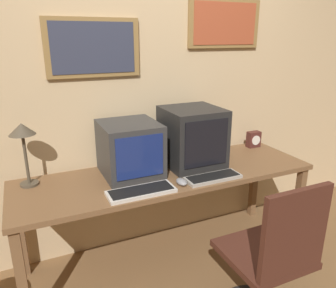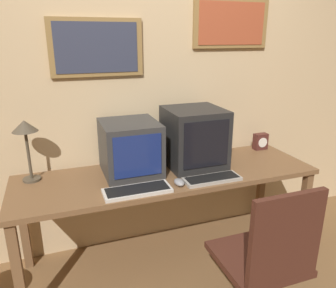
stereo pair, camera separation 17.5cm
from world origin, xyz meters
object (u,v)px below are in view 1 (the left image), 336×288
Objects in this scene: keyboard_main at (141,191)px; office_chair at (270,266)px; keyboard_side at (213,177)px; desk_lamp at (23,136)px; mouse_near_keyboard at (181,182)px; desk_clock at (254,139)px; monitor_right at (192,137)px; monitor_left at (130,149)px.

keyboard_main is 0.88m from office_chair.
desk_lamp is at bearing 159.86° from keyboard_side.
mouse_near_keyboard is 0.74× the size of desk_clock.
keyboard_main is 1.31m from desk_clock.
mouse_near_keyboard is at bearing -24.18° from desk_lamp.
monitor_right is 0.38m from keyboard_side.
keyboard_side is 0.41× the size of office_chair.
keyboard_side is at bearing 94.11° from office_chair.
office_chair is at bearing -39.81° from desk_lamp.
mouse_near_keyboard is (-0.24, 0.01, 0.01)m from keyboard_side.
mouse_near_keyboard is 1.06m from desk_lamp.
desk_clock reaches higher than keyboard_main.
mouse_near_keyboard is at bearing -53.03° from monitor_left.
monitor_right reaches higher than keyboard_side.
monitor_left is 0.44× the size of office_chair.
desk_clock is at bearing 0.79° from desk_lamp.
keyboard_side is 2.85× the size of desk_clock.
desk_clock is at bearing 25.09° from mouse_near_keyboard.
keyboard_main is 0.83m from desk_lamp.
keyboard_side is 3.84× the size of mouse_near_keyboard.
desk_lamp is at bearing 140.19° from office_chair.
office_chair is at bearing -64.49° from mouse_near_keyboard.
desk_clock is at bearing 11.13° from monitor_right.
office_chair reaches higher than keyboard_side.
mouse_near_keyboard is at bearing 177.17° from keyboard_side.
monitor_right is at bearing -5.50° from desk_lamp.
desk_lamp is at bearing -179.21° from desk_clock.
office_chair is (-0.66, -1.03, -0.39)m from desk_clock.
keyboard_side is (0.53, -0.00, -0.00)m from keyboard_main.
keyboard_main is 0.29m from mouse_near_keyboard.
monitor_right reaches higher than desk_clock.
monitor_left is 3.08× the size of desk_clock.
office_chair is (0.04, -0.58, -0.33)m from keyboard_side.
desk_lamp reaches higher than monitor_left.
desk_clock is (1.23, 0.45, 0.06)m from keyboard_main.
monitor_left is 0.70m from desk_lamp.
keyboard_main and keyboard_side have the same top height.
desk_clock is at bearing 20.11° from keyboard_main.
mouse_near_keyboard reaches higher than keyboard_main.
office_chair reaches higher than desk_clock.
desk_lamp is (-0.93, 0.42, 0.32)m from mouse_near_keyboard.
keyboard_main is (-0.53, -0.31, -0.21)m from monitor_right.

